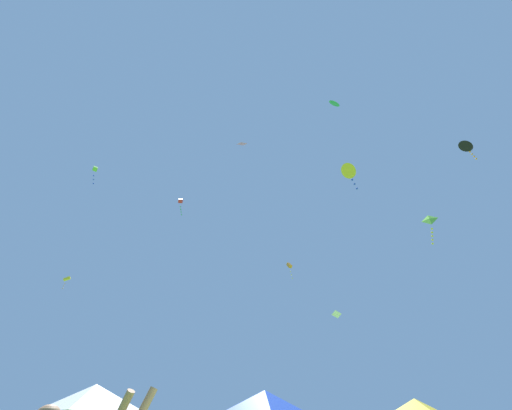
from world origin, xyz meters
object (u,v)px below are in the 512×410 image
canopy_tent_blue (265,402)px  kite_yellow_box (67,279)px  kite_yellow_delta (349,171)px  kite_black_delta (466,146)px  canopy_tent_yellow (417,409)px  kite_green_delta (335,103)px  kite_orange_box (289,266)px  kite_lime_diamond (430,221)px  canopy_tent_white (93,398)px  kite_lime_box (95,169)px  kite_white_diamond (337,314)px  kite_red_box (181,202)px  kite_pink_diamond (242,143)px

canopy_tent_blue → kite_yellow_box: (-17.10, 14.15, 10.68)m
kite_yellow_delta → kite_black_delta: bearing=-57.9°
canopy_tent_yellow → kite_yellow_box: (-24.05, 13.86, 10.89)m
kite_green_delta → kite_black_delta: bearing=11.7°
kite_yellow_box → kite_orange_box: bearing=0.5°
kite_yellow_box → kite_lime_diamond: bearing=-20.2°
canopy_tent_yellow → canopy_tent_white: bearing=-173.7°
canopy_tent_blue → kite_green_delta: kite_green_delta is taller
canopy_tent_blue → kite_yellow_delta: bearing=33.9°
canopy_tent_yellow → kite_lime_box: bearing=159.4°
kite_white_diamond → kite_red_box: kite_red_box is taller
kite_white_diamond → canopy_tent_blue: bearing=-126.9°
kite_yellow_box → kite_green_delta: size_ratio=1.39×
kite_lime_diamond → kite_lime_box: size_ratio=1.15×
canopy_tent_white → kite_lime_diamond: bearing=12.0°
canopy_tent_blue → canopy_tent_yellow: size_ratio=1.09×
kite_lime_diamond → kite_black_delta: kite_black_delta is taller
kite_yellow_box → kite_lime_diamond: size_ratio=0.50×
kite_yellow_box → kite_black_delta: 35.39m
canopy_tent_blue → kite_orange_box: bearing=72.7°
canopy_tent_yellow → kite_lime_box: kite_lime_box is taller
kite_yellow_box → kite_pink_diamond: size_ratio=1.02×
kite_lime_diamond → kite_red_box: bearing=169.1°
kite_yellow_delta → kite_black_delta: size_ratio=1.71×
kite_pink_diamond → canopy_tent_white: bearing=-121.7°
kite_pink_diamond → kite_green_delta: bearing=-65.1°
kite_black_delta → canopy_tent_white: bearing=178.6°
kite_red_box → kite_black_delta: size_ratio=0.94×
kite_yellow_delta → kite_pink_diamond: kite_pink_diamond is taller
canopy_tent_yellow → kite_lime_diamond: kite_lime_diamond is taller
kite_orange_box → kite_black_delta: kite_black_delta is taller
kite_yellow_box → kite_lime_box: size_ratio=0.58×
canopy_tent_white → kite_green_delta: (11.11, -2.58, 16.01)m
kite_red_box → canopy_tent_blue: bearing=-47.0°
canopy_tent_blue → kite_lime_diamond: bearing=12.9°
kite_black_delta → kite_red_box: bearing=157.5°
kite_green_delta → kite_lime_diamond: size_ratio=0.36×
kite_yellow_delta → canopy_tent_white: bearing=-155.2°
canopy_tent_white → kite_red_box: bearing=86.4°
kite_yellow_box → kite_lime_box: 10.80m
kite_red_box → kite_yellow_delta: kite_yellow_delta is taller
kite_orange_box → kite_black_delta: (9.74, -16.07, 2.18)m
kite_white_diamond → kite_lime_diamond: bearing=-46.3°
kite_orange_box → kite_lime_box: kite_lime_box is taller
kite_orange_box → kite_yellow_delta: size_ratio=0.54×
kite_lime_box → kite_yellow_box: bearing=107.3°
kite_yellow_delta → kite_black_delta: 10.27m
canopy_tent_yellow → kite_black_delta: size_ratio=1.45×
canopy_tent_yellow → kite_yellow_delta: kite_yellow_delta is taller
kite_yellow_box → kite_red_box: (10.77, -7.38, 4.49)m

